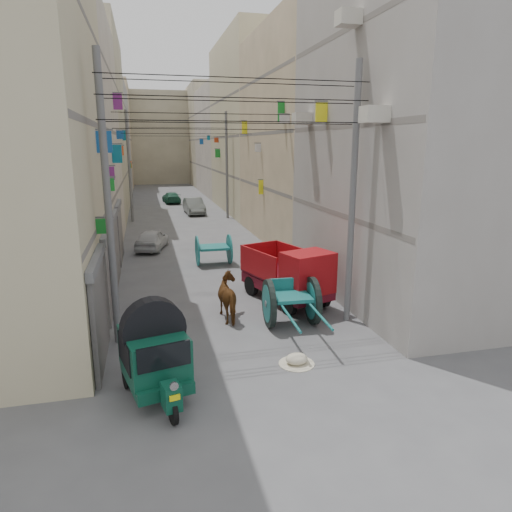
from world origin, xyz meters
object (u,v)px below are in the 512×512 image
object	(u,v)px
feed_sack	(297,359)
distant_car_green	(171,198)
auto_rickshaw	(155,353)
distant_car_white	(152,239)
mini_truck	(293,278)
tonga_cart	(291,301)
second_cart	(213,249)
horse	(231,297)
distant_car_grey	(194,206)

from	to	relation	value
feed_sack	distant_car_green	xyz separation A→B (m)	(-1.09, 35.20, 0.38)
auto_rickshaw	distant_car_white	distance (m)	15.32
mini_truck	distant_car_white	world-z (taller)	mini_truck
tonga_cart	feed_sack	xyz separation A→B (m)	(-0.67, -2.59, -0.65)
distant_car_green	second_cart	bearing A→B (deg)	86.50
tonga_cart	horse	world-z (taller)	tonga_cart
tonga_cart	distant_car_green	xyz separation A→B (m)	(-1.77, 32.61, -0.27)
feed_sack	auto_rickshaw	bearing A→B (deg)	-169.80
horse	distant_car_green	world-z (taller)	horse
mini_truck	feed_sack	xyz separation A→B (m)	(-1.33, -4.43, -0.85)
distant_car_grey	distant_car_green	bearing A→B (deg)	97.20
distant_car_white	tonga_cart	bearing A→B (deg)	122.92
horse	distant_car_grey	world-z (taller)	horse
auto_rickshaw	tonga_cart	distance (m)	5.37
horse	feed_sack	bearing A→B (deg)	100.08
mini_truck	distant_car_grey	distance (m)	22.99
auto_rickshaw	tonga_cart	world-z (taller)	auto_rickshaw
distant_car_white	second_cart	bearing A→B (deg)	139.28
auto_rickshaw	horse	size ratio (longest dim) A/B	1.49
mini_truck	distant_car_grey	world-z (taller)	mini_truck
tonga_cart	mini_truck	world-z (taller)	mini_truck
mini_truck	distant_car_grey	xyz separation A→B (m)	(-1.04, 22.96, -0.35)
distant_car_white	distant_car_grey	xyz separation A→B (m)	(3.66, 12.73, 0.09)
second_cart	distant_car_green	size ratio (longest dim) A/B	0.45
tonga_cart	distant_car_grey	bearing A→B (deg)	93.96
tonga_cart	mini_truck	distance (m)	1.97
distant_car_white	horse	bearing A→B (deg)	116.17
distant_car_green	distant_car_white	bearing A→B (deg)	78.96
distant_car_white	distant_car_green	bearing A→B (deg)	-81.96
horse	distant_car_green	distance (m)	31.63
distant_car_grey	distant_car_green	xyz separation A→B (m)	(-1.38, 7.81, -0.12)
feed_sack	distant_car_grey	xyz separation A→B (m)	(0.28, 27.39, 0.51)
auto_rickshaw	mini_truck	xyz separation A→B (m)	(4.93, 5.08, -0.04)
horse	distant_car_white	world-z (taller)	horse
mini_truck	feed_sack	size ratio (longest dim) A/B	6.87
auto_rickshaw	mini_truck	bearing A→B (deg)	32.63
second_cart	feed_sack	world-z (taller)	second_cart
distant_car_white	auto_rickshaw	bearing A→B (deg)	103.54
feed_sack	horse	bearing A→B (deg)	106.59
auto_rickshaw	distant_car_grey	xyz separation A→B (m)	(3.89, 28.04, -0.39)
feed_sack	distant_car_grey	world-z (taller)	distant_car_grey
auto_rickshaw	horse	bearing A→B (deg)	45.76
feed_sack	distant_car_white	size ratio (longest dim) A/B	0.18
horse	auto_rickshaw	bearing A→B (deg)	52.47
second_cart	distant_car_white	xyz separation A→B (m)	(-2.79, 4.00, -0.20)
second_cart	mini_truck	bearing A→B (deg)	-73.17
feed_sack	distant_car_grey	size ratio (longest dim) A/B	0.15
distant_car_white	distant_car_grey	world-z (taller)	distant_car_grey
second_cart	distant_car_grey	bearing A→B (deg)	86.80
mini_truck	second_cart	distance (m)	6.52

